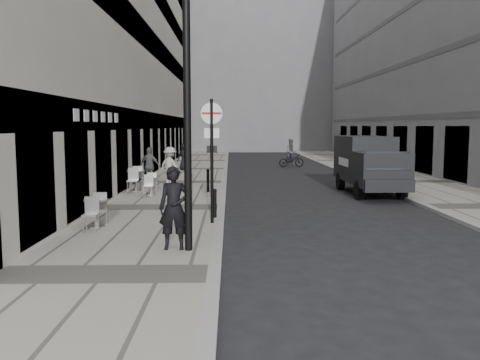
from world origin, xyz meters
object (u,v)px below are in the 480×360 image
(sign_post, at_px, (212,144))
(lamppost, at_px, (187,86))
(panel_van, at_px, (368,162))
(cyclist, at_px, (291,156))
(walking_man, at_px, (174,208))

(sign_post, distance_m, lamppost, 3.39)
(panel_van, distance_m, cyclist, 13.84)
(cyclist, bearing_deg, sign_post, -118.53)
(lamppost, height_order, panel_van, lamppost)
(panel_van, bearing_deg, walking_man, -125.59)
(lamppost, xyz_separation_m, panel_van, (6.60, 9.96, -2.30))
(lamppost, bearing_deg, walking_man, 164.20)
(lamppost, relative_size, cyclist, 3.29)
(sign_post, height_order, panel_van, sign_post)
(walking_man, relative_size, cyclist, 0.95)
(walking_man, relative_size, sign_post, 0.53)
(sign_post, xyz_separation_m, cyclist, (4.68, 20.61, -1.55))
(panel_van, height_order, cyclist, panel_van)
(walking_man, height_order, panel_van, panel_van)
(sign_post, bearing_deg, lamppost, -97.12)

